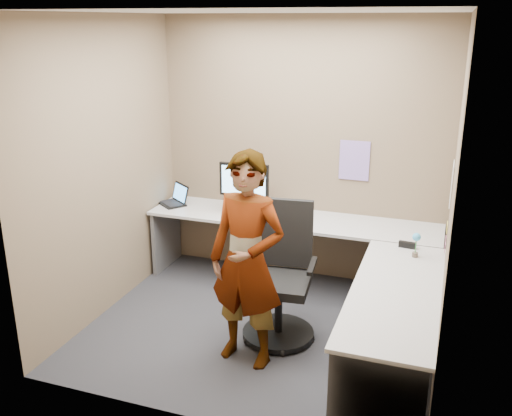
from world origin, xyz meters
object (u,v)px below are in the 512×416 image
at_px(office_chair, 280,284).
at_px(monitor, 244,183).
at_px(person, 247,261).
at_px(desk, 320,258).

bearing_deg(office_chair, monitor, 119.94).
relative_size(monitor, person, 0.29).
bearing_deg(monitor, desk, -32.07).
xyz_separation_m(desk, person, (-0.39, -0.86, 0.28)).
bearing_deg(desk, monitor, 151.14).
relative_size(desk, person, 1.72).
distance_m(desk, office_chair, 0.49).
distance_m(office_chair, person, 0.61).
bearing_deg(office_chair, desk, 52.23).
xyz_separation_m(monitor, person, (0.53, -1.37, -0.21)).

